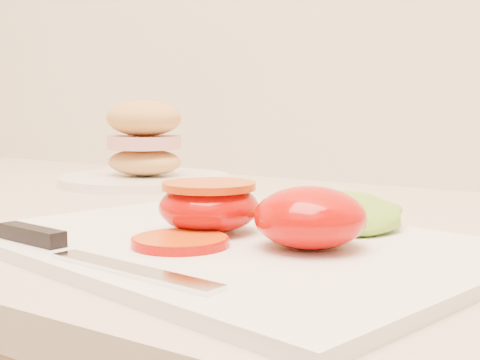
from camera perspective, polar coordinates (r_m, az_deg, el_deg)
The scene contains 7 objects.
cutting_board at distance 0.52m, azimuth -0.62°, elevation -5.54°, with size 0.40×0.29×0.01m, color white.
tomato_half_dome at distance 0.49m, azimuth 6.00°, elevation -3.19°, with size 0.08×0.08×0.05m, color #CD0300.
tomato_half_cut at distance 0.55m, azimuth -2.67°, elevation -2.13°, with size 0.08×0.08×0.04m.
tomato_slice_0 at distance 0.50m, azimuth -5.11°, elevation -5.24°, with size 0.07×0.07×0.01m, color #CD590E.
lettuce_leaf_0 at distance 0.57m, azimuth 8.13°, elevation -2.84°, with size 0.12×0.09×0.03m, color #75BE32.
knife at distance 0.49m, azimuth -14.58°, elevation -5.56°, with size 0.23×0.05×0.01m.
sandwich_plate at distance 0.96m, azimuth -8.16°, elevation 2.22°, with size 0.24×0.24×0.12m.
Camera 1 is at (-0.09, 1.12, 1.05)m, focal length 50.00 mm.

